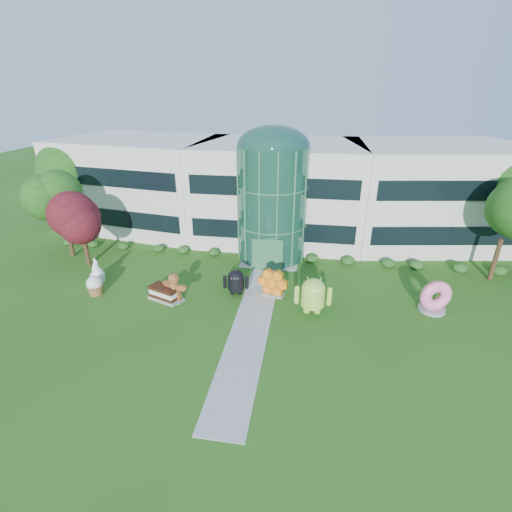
% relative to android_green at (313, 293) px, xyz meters
% --- Properties ---
extents(ground, '(140.00, 140.00, 0.00)m').
position_rel_android_green_xyz_m(ground, '(-3.88, -3.00, -1.50)').
color(ground, '#215114').
rests_on(ground, ground).
extents(building, '(46.00, 15.00, 9.30)m').
position_rel_android_green_xyz_m(building, '(-3.88, 15.00, 3.15)').
color(building, beige).
rests_on(building, ground).
extents(atrium, '(6.00, 6.00, 9.80)m').
position_rel_android_green_xyz_m(atrium, '(-3.88, 9.00, 3.40)').
color(atrium, '#194738').
rests_on(atrium, ground).
extents(walkway, '(2.40, 20.00, 0.04)m').
position_rel_android_green_xyz_m(walkway, '(-3.88, -1.00, -1.48)').
color(walkway, '#9E9E93').
rests_on(walkway, ground).
extents(tree_red, '(4.00, 4.00, 6.00)m').
position_rel_android_green_xyz_m(tree_red, '(-19.38, 4.50, 1.50)').
color(tree_red, '#3F0C14').
rests_on(tree_red, ground).
extents(trees_backdrop, '(52.00, 8.00, 8.40)m').
position_rel_android_green_xyz_m(trees_backdrop, '(-3.88, 10.00, 2.70)').
color(trees_backdrop, '#174310').
rests_on(trees_backdrop, ground).
extents(android_green, '(2.72, 1.89, 3.00)m').
position_rel_android_green_xyz_m(android_green, '(0.00, 0.00, 0.00)').
color(android_green, '#A0CE42').
rests_on(android_green, ground).
extents(android_black, '(2.11, 1.52, 2.27)m').
position_rel_android_green_xyz_m(android_black, '(-5.68, 1.64, -0.36)').
color(android_black, black).
rests_on(android_black, ground).
extents(donut, '(2.47, 1.65, 2.35)m').
position_rel_android_green_xyz_m(donut, '(8.25, 1.52, -0.32)').
color(donut, pink).
rests_on(donut, ground).
extents(gingerbread, '(2.56, 1.69, 2.20)m').
position_rel_android_green_xyz_m(gingerbread, '(-9.84, 0.00, -0.40)').
color(gingerbread, brown).
rests_on(gingerbread, ground).
extents(ice_cream_sandwich, '(2.64, 1.94, 1.06)m').
position_rel_android_green_xyz_m(ice_cream_sandwich, '(-10.64, 0.05, -0.97)').
color(ice_cream_sandwich, black).
rests_on(ice_cream_sandwich, ground).
extents(honeycomb, '(2.57, 1.41, 1.91)m').
position_rel_android_green_xyz_m(honeycomb, '(-2.95, 1.88, -0.54)').
color(honeycomb, orange).
rests_on(honeycomb, ground).
extents(froyo, '(1.25, 1.25, 2.07)m').
position_rel_android_green_xyz_m(froyo, '(-16.94, 1.81, -0.46)').
color(froyo, white).
rests_on(froyo, ground).
extents(cupcake, '(1.61, 1.61, 1.49)m').
position_rel_android_green_xyz_m(cupcake, '(-16.06, -0.02, -0.75)').
color(cupcake, white).
rests_on(cupcake, ground).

